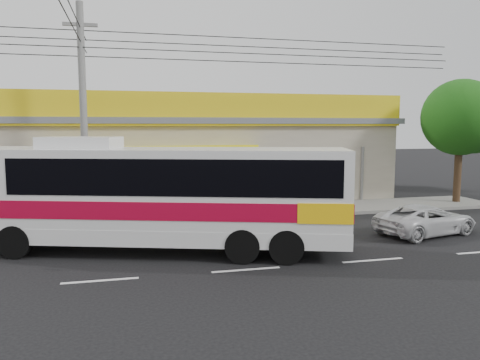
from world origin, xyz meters
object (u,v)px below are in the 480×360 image
at_px(utility_pole, 81,42).
at_px(tree_near, 463,120).
at_px(white_car, 426,220).
at_px(coach_bus, 164,191).

distance_m(utility_pole, tree_near, 18.83).
height_order(white_car, tree_near, tree_near).
bearing_deg(utility_pole, white_car, -22.49).
xyz_separation_m(white_car, utility_pole, (-12.62, 5.23, 6.91)).
xyz_separation_m(utility_pole, tree_near, (18.57, 0.35, -3.09)).
distance_m(white_car, tree_near, 9.01).
relative_size(white_car, tree_near, 0.63).
height_order(coach_bus, white_car, coach_bus).
distance_m(coach_bus, utility_pole, 8.15).
bearing_deg(white_car, utility_pole, 53.81).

